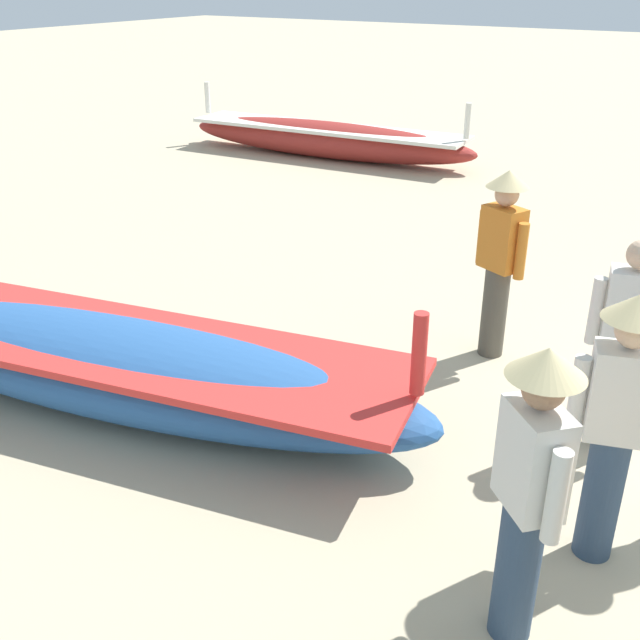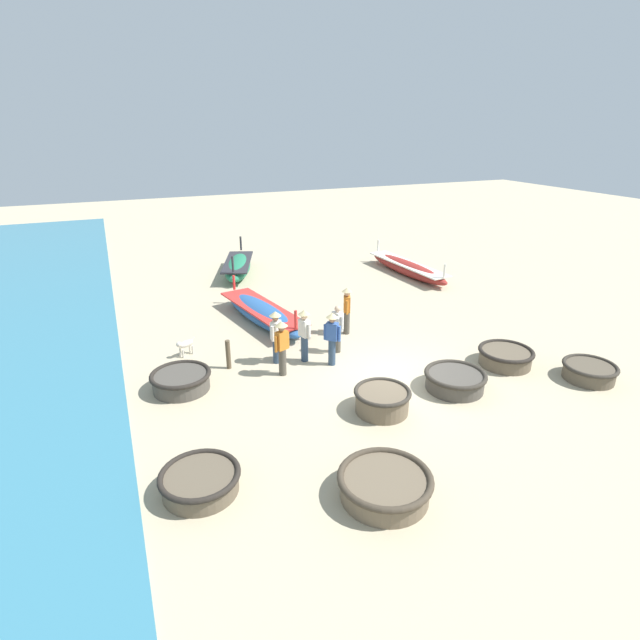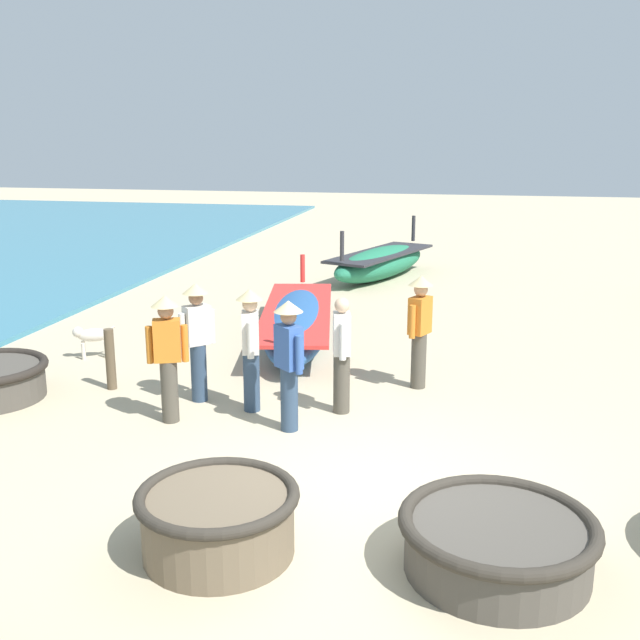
% 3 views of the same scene
% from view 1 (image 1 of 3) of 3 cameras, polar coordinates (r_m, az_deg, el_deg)
% --- Properties ---
extents(long_boat_red_hull, '(2.09, 5.29, 1.18)m').
position_cam_1_polar(long_boat_red_hull, '(6.07, -15.05, -3.29)').
color(long_boat_red_hull, '#285693').
rests_on(long_boat_red_hull, ground).
extents(long_boat_green_hull, '(1.32, 5.73, 1.16)m').
position_cam_1_polar(long_boat_green_hull, '(14.01, 0.50, 13.66)').
color(long_boat_green_hull, maroon).
rests_on(long_boat_green_hull, ground).
extents(fisherman_standing_left, '(0.36, 0.49, 1.67)m').
position_cam_1_polar(fisherman_standing_left, '(6.55, 13.59, 4.97)').
color(fisherman_standing_left, '#4C473D').
rests_on(fisherman_standing_left, ground).
extents(fisherman_hauling, '(0.29, 0.52, 1.57)m').
position_cam_1_polar(fisherman_hauling, '(5.52, 22.23, -1.57)').
color(fisherman_hauling, '#4C473D').
rests_on(fisherman_hauling, ground).
extents(fisherman_standing_right, '(0.40, 0.40, 1.67)m').
position_cam_1_polar(fisherman_standing_right, '(3.74, 15.70, -11.80)').
color(fisherman_standing_right, '#2D425B').
rests_on(fisherman_standing_right, ground).
extents(fisherman_by_coracle, '(0.36, 0.51, 1.67)m').
position_cam_1_polar(fisherman_by_coracle, '(4.39, 21.73, -6.71)').
color(fisherman_by_coracle, '#2D425B').
rests_on(fisherman_by_coracle, ground).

